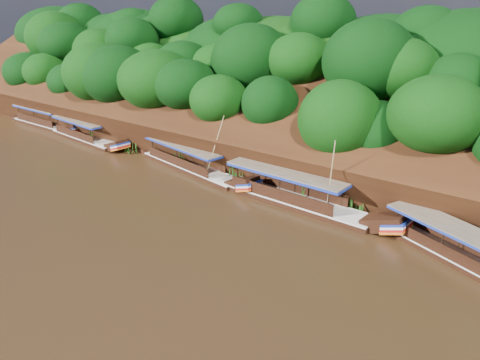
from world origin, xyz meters
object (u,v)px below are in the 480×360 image
at_px(boat_2, 196,167).
at_px(boat_1, 304,200).
at_px(boat_0, 469,260).
at_px(boat_4, 48,123).
at_px(boat_3, 89,137).

bearing_deg(boat_2, boat_1, 5.74).
bearing_deg(boat_0, boat_4, -160.86).
relative_size(boat_2, boat_4, 1.14).
relative_size(boat_1, boat_2, 1.02).
distance_m(boat_0, boat_4, 51.07).
xyz_separation_m(boat_2, boat_3, (-16.69, 0.08, -0.01)).
distance_m(boat_2, boat_3, 16.69).
relative_size(boat_0, boat_3, 0.97).
distance_m(boat_1, boat_2, 12.26).
distance_m(boat_0, boat_2, 24.71).
xyz_separation_m(boat_1, boat_3, (-28.92, 0.94, -0.07)).
relative_size(boat_0, boat_2, 0.84).
relative_size(boat_1, boat_4, 1.16).
distance_m(boat_0, boat_1, 12.46).
bearing_deg(boat_4, boat_0, -3.52).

